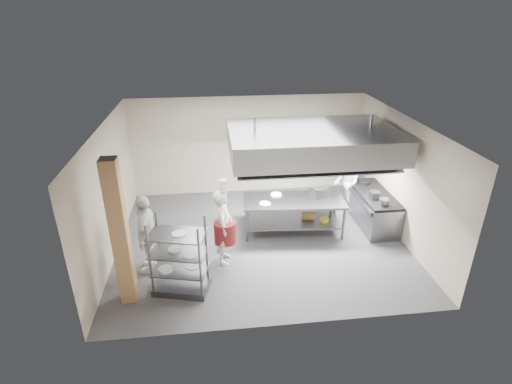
{
  "coord_description": "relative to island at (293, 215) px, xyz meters",
  "views": [
    {
      "loc": [
        -1.15,
        -8.54,
        5.35
      ],
      "look_at": [
        -0.1,
        0.2,
        1.24
      ],
      "focal_mm": 28.0,
      "sensor_mm": 36.0,
      "label": 1
    }
  ],
  "objects": [
    {
      "name": "wall_shelf",
      "position": [
        0.91,
        2.5,
        1.04
      ],
      "size": [
        1.5,
        0.28,
        0.04
      ],
      "primitive_type": "cube",
      "color": "gray",
      "rests_on": "wall_back"
    },
    {
      "name": "cooking_range",
      "position": [
        2.19,
        0.16,
        -0.04
      ],
      "size": [
        0.8,
        2.0,
        0.84
      ],
      "primitive_type": "cube",
      "color": "slate",
      "rests_on": "floor"
    },
    {
      "name": "island_undershelf",
      "position": [
        -0.0,
        0.0,
        -0.16
      ],
      "size": [
        2.42,
        1.13,
        0.04
      ],
      "primitive_type": "cube",
      "rotation": [
        0.0,
        0.0,
        -0.07
      ],
      "color": "slate",
      "rests_on": "island"
    },
    {
      "name": "chef_line",
      "position": [
        1.71,
        1.0,
        0.4
      ],
      "size": [
        0.73,
        0.89,
        1.7
      ],
      "primitive_type": "imported",
      "rotation": [
        0.0,
        0.0,
        -1.67
      ],
      "color": "white",
      "rests_on": "floor"
    },
    {
      "name": "ceiling",
      "position": [
        -0.89,
        -0.34,
        2.54
      ],
      "size": [
        7.0,
        7.0,
        0.0
      ],
      "primitive_type": "plane",
      "rotation": [
        3.14,
        0.0,
        0.0
      ],
      "color": "silver",
      "rests_on": "wall_back"
    },
    {
      "name": "plate_stack",
      "position": [
        -2.77,
        -2.08,
        0.08
      ],
      "size": [
        0.28,
        0.28,
        0.05
      ],
      "primitive_type": "cylinder",
      "color": "white",
      "rests_on": "pass_rack"
    },
    {
      "name": "column",
      "position": [
        -3.79,
        -2.24,
        1.04
      ],
      "size": [
        0.3,
        0.3,
        3.0
      ],
      "primitive_type": "cube",
      "color": "tan",
      "rests_on": "floor"
    },
    {
      "name": "wall_back",
      "position": [
        -0.89,
        2.66,
        1.04
      ],
      "size": [
        7.0,
        0.0,
        7.0
      ],
      "primitive_type": "plane",
      "rotation": [
        1.57,
        0.0,
        0.0
      ],
      "color": "#9F917E",
      "rests_on": "ground"
    },
    {
      "name": "griddle",
      "position": [
        0.7,
        0.12,
        0.56
      ],
      "size": [
        0.48,
        0.42,
        0.2
      ],
      "primitive_type": "cube",
      "rotation": [
        0.0,
        0.0,
        0.26
      ],
      "color": "slate",
      "rests_on": "island_worktop"
    },
    {
      "name": "pass_rack",
      "position": [
        -2.77,
        -2.08,
        0.37
      ],
      "size": [
        1.22,
        0.88,
        1.65
      ],
      "primitive_type": null,
      "rotation": [
        0.0,
        0.0,
        -0.24
      ],
      "color": "slate",
      "rests_on": "floor"
    },
    {
      "name": "hood_strip_b",
      "position": [
        1.31,
        0.06,
        1.62
      ],
      "size": [
        1.6,
        0.12,
        0.04
      ],
      "primitive_type": "cube",
      "color": "white",
      "rests_on": "exhaust_hood"
    },
    {
      "name": "range_top",
      "position": [
        2.19,
        0.16,
        0.41
      ],
      "size": [
        0.78,
        1.96,
        0.06
      ],
      "primitive_type": "cube",
      "color": "black",
      "rests_on": "cooking_range"
    },
    {
      "name": "floor",
      "position": [
        -0.89,
        -0.34,
        -0.46
      ],
      "size": [
        7.0,
        7.0,
        0.0
      ],
      "primitive_type": "plane",
      "color": "#29292B",
      "rests_on": "ground"
    },
    {
      "name": "wall_left",
      "position": [
        -4.39,
        -0.34,
        1.04
      ],
      "size": [
        0.0,
        6.0,
        6.0
      ],
      "primitive_type": "plane",
      "rotation": [
        1.57,
        0.0,
        1.57
      ],
      "color": "#9F917E",
      "rests_on": "ground"
    },
    {
      "name": "wicker_basket",
      "position": [
        0.42,
        0.07,
        -0.06
      ],
      "size": [
        0.37,
        0.29,
        0.15
      ],
      "primitive_type": "cube",
      "rotation": [
        0.0,
        0.0,
        -0.19
      ],
      "color": "#98653C",
      "rests_on": "island_undershelf"
    },
    {
      "name": "island_worktop",
      "position": [
        0.0,
        0.0,
        0.42
      ],
      "size": [
        2.63,
        1.25,
        0.06
      ],
      "primitive_type": "cube",
      "rotation": [
        0.0,
        0.0,
        -0.07
      ],
      "color": "gray",
      "rests_on": "island"
    },
    {
      "name": "exhaust_hood",
      "position": [
        0.41,
        0.06,
        1.94
      ],
      "size": [
        4.0,
        2.5,
        0.6
      ],
      "primitive_type": "cube",
      "color": "gray",
      "rests_on": "ceiling"
    },
    {
      "name": "wall_right",
      "position": [
        2.61,
        -0.34,
        1.04
      ],
      "size": [
        0.0,
        6.0,
        6.0
      ],
      "primitive_type": "plane",
      "rotation": [
        1.57,
        0.0,
        -1.57
      ],
      "color": "#9F917E",
      "rests_on": "ground"
    },
    {
      "name": "chef_head",
      "position": [
        -1.83,
        -1.14,
        0.43
      ],
      "size": [
        0.5,
        0.7,
        1.78
      ],
      "primitive_type": "imported",
      "rotation": [
        0.0,
        0.0,
        1.44
      ],
      "color": "white",
      "rests_on": "floor"
    },
    {
      "name": "chef_plating",
      "position": [
        -3.49,
        -1.27,
        0.46
      ],
      "size": [
        0.54,
        1.11,
        1.83
      ],
      "primitive_type": "imported",
      "rotation": [
        0.0,
        0.0,
        -1.66
      ],
      "color": "silver",
      "rests_on": "floor"
    },
    {
      "name": "island",
      "position": [
        0.0,
        0.0,
        0.0
      ],
      "size": [
        2.63,
        1.25,
        0.91
      ],
      "primitive_type": null,
      "rotation": [
        0.0,
        0.0,
        -0.07
      ],
      "color": "slate",
      "rests_on": "floor"
    },
    {
      "name": "stockpot",
      "position": [
        2.04,
        -0.15,
        0.54
      ],
      "size": [
        0.28,
        0.28,
        0.19
      ],
      "primitive_type": "cylinder",
      "color": "gray",
      "rests_on": "range_top"
    },
    {
      "name": "hood_strip_a",
      "position": [
        -0.49,
        0.06,
        1.62
      ],
      "size": [
        1.6,
        0.12,
        0.04
      ],
      "primitive_type": "cube",
      "color": "white",
      "rests_on": "exhaust_hood"
    }
  ]
}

